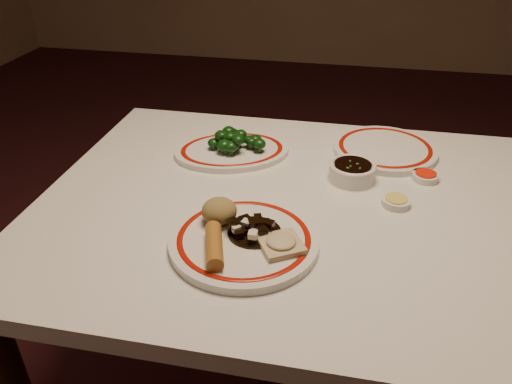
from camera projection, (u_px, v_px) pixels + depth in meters
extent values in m
cube|color=silver|center=(306.00, 210.00, 1.12)|extent=(1.20, 0.90, 0.04)
cylinder|color=black|center=(159.00, 222.00, 1.73)|extent=(0.06, 0.06, 0.71)
cylinder|color=black|center=(486.00, 261.00, 1.55)|extent=(0.06, 0.06, 0.71)
cylinder|color=silver|center=(244.00, 241.00, 0.98)|extent=(0.31, 0.31, 0.02)
torus|color=#951407|center=(244.00, 237.00, 0.97)|extent=(0.27, 0.27, 0.00)
ellipsoid|color=olive|center=(219.00, 211.00, 1.00)|extent=(0.07, 0.07, 0.05)
cylinder|color=#AB702A|center=(214.00, 246.00, 0.92)|extent=(0.07, 0.12, 0.03)
cube|color=#C3B189|center=(281.00, 245.00, 0.94)|extent=(0.10, 0.10, 0.01)
ellipsoid|color=#C3B189|center=(281.00, 241.00, 0.94)|extent=(0.06, 0.06, 0.02)
cylinder|color=black|center=(254.00, 232.00, 0.98)|extent=(0.11, 0.11, 0.00)
cube|color=black|center=(246.00, 232.00, 0.97)|extent=(0.02, 0.02, 0.01)
cube|color=black|center=(254.00, 225.00, 0.97)|extent=(0.03, 0.03, 0.02)
cube|color=black|center=(269.00, 225.00, 0.97)|extent=(0.02, 0.02, 0.02)
cube|color=black|center=(251.00, 230.00, 0.98)|extent=(0.02, 0.02, 0.01)
cube|color=black|center=(265.00, 224.00, 0.98)|extent=(0.02, 0.02, 0.02)
cube|color=black|center=(259.00, 225.00, 0.98)|extent=(0.03, 0.03, 0.02)
cube|color=black|center=(257.00, 229.00, 0.98)|extent=(0.02, 0.02, 0.02)
cube|color=black|center=(232.00, 226.00, 0.97)|extent=(0.03, 0.03, 0.02)
cube|color=black|center=(262.00, 231.00, 0.96)|extent=(0.03, 0.03, 0.02)
cube|color=black|center=(239.00, 234.00, 0.96)|extent=(0.02, 0.02, 0.02)
cube|color=black|center=(258.00, 218.00, 1.01)|extent=(0.02, 0.02, 0.02)
cube|color=black|center=(256.00, 223.00, 0.99)|extent=(0.02, 0.02, 0.01)
cube|color=black|center=(245.00, 222.00, 0.99)|extent=(0.03, 0.03, 0.02)
cube|color=black|center=(237.00, 224.00, 0.98)|extent=(0.02, 0.02, 0.02)
cube|color=black|center=(248.00, 227.00, 0.98)|extent=(0.02, 0.02, 0.01)
cube|color=beige|center=(236.00, 228.00, 0.97)|extent=(0.02, 0.02, 0.01)
cube|color=beige|center=(246.00, 223.00, 0.98)|extent=(0.02, 0.02, 0.01)
cube|color=beige|center=(253.00, 235.00, 0.94)|extent=(0.02, 0.02, 0.01)
cube|color=beige|center=(255.00, 231.00, 0.97)|extent=(0.02, 0.02, 0.01)
torus|color=#951407|center=(232.00, 149.00, 1.31)|extent=(0.33, 0.33, 0.00)
cylinder|color=#23471C|center=(224.00, 152.00, 1.28)|extent=(0.01, 0.01, 0.01)
ellipsoid|color=#0D370E|center=(224.00, 145.00, 1.27)|extent=(0.04, 0.04, 0.03)
cylinder|color=#23471C|center=(236.00, 148.00, 1.30)|extent=(0.01, 0.01, 0.01)
ellipsoid|color=#0D370E|center=(236.00, 143.00, 1.29)|extent=(0.03, 0.03, 0.02)
cylinder|color=#23471C|center=(231.00, 153.00, 1.27)|extent=(0.01, 0.01, 0.01)
ellipsoid|color=#0D370E|center=(231.00, 147.00, 1.27)|extent=(0.04, 0.04, 0.03)
cylinder|color=#23471C|center=(249.00, 145.00, 1.31)|extent=(0.01, 0.01, 0.01)
ellipsoid|color=#0D370E|center=(249.00, 140.00, 1.30)|extent=(0.03, 0.03, 0.02)
cylinder|color=#23471C|center=(238.00, 145.00, 1.31)|extent=(0.01, 0.01, 0.02)
ellipsoid|color=#0D370E|center=(238.00, 139.00, 1.30)|extent=(0.03, 0.03, 0.03)
cylinder|color=#23471C|center=(259.00, 150.00, 1.29)|extent=(0.01, 0.01, 0.01)
ellipsoid|color=#0D370E|center=(259.00, 144.00, 1.28)|extent=(0.03, 0.03, 0.03)
cylinder|color=#23471C|center=(232.00, 148.00, 1.30)|extent=(0.01, 0.01, 0.01)
ellipsoid|color=#0D370E|center=(232.00, 143.00, 1.29)|extent=(0.03, 0.03, 0.02)
cylinder|color=#23471C|center=(214.00, 148.00, 1.30)|extent=(0.01, 0.01, 0.01)
ellipsoid|color=#0D370E|center=(214.00, 143.00, 1.30)|extent=(0.03, 0.03, 0.03)
cylinder|color=#23471C|center=(241.00, 140.00, 1.34)|extent=(0.01, 0.01, 0.01)
ellipsoid|color=#0D370E|center=(241.00, 134.00, 1.33)|extent=(0.03, 0.03, 0.03)
cylinder|color=#23471C|center=(235.00, 143.00, 1.33)|extent=(0.01, 0.01, 0.01)
ellipsoid|color=#0D370E|center=(235.00, 138.00, 1.32)|extent=(0.03, 0.03, 0.03)
cylinder|color=#23471C|center=(251.00, 147.00, 1.30)|extent=(0.01, 0.01, 0.01)
ellipsoid|color=#0D370E|center=(251.00, 142.00, 1.29)|extent=(0.03, 0.03, 0.02)
cylinder|color=#23471C|center=(232.00, 147.00, 1.31)|extent=(0.01, 0.01, 0.01)
ellipsoid|color=#0D370E|center=(232.00, 143.00, 1.30)|extent=(0.03, 0.03, 0.03)
cylinder|color=#23471C|center=(227.00, 153.00, 1.28)|extent=(0.01, 0.01, 0.01)
ellipsoid|color=#0D370E|center=(227.00, 148.00, 1.27)|extent=(0.03, 0.03, 0.02)
cylinder|color=#23471C|center=(255.00, 145.00, 1.32)|extent=(0.01, 0.01, 0.01)
ellipsoid|color=#0D370E|center=(255.00, 140.00, 1.31)|extent=(0.04, 0.04, 0.03)
cylinder|color=#23471C|center=(235.00, 144.00, 1.32)|extent=(0.01, 0.01, 0.01)
ellipsoid|color=#0D370E|center=(235.00, 139.00, 1.31)|extent=(0.03, 0.03, 0.02)
cylinder|color=#23471C|center=(232.00, 147.00, 1.31)|extent=(0.01, 0.01, 0.01)
ellipsoid|color=#0D370E|center=(232.00, 142.00, 1.30)|extent=(0.04, 0.04, 0.03)
ellipsoid|color=#0D370E|center=(230.00, 137.00, 1.28)|extent=(0.03, 0.03, 0.03)
ellipsoid|color=#0D370E|center=(238.00, 140.00, 1.26)|extent=(0.03, 0.03, 0.03)
ellipsoid|color=#0D370E|center=(222.00, 136.00, 1.28)|extent=(0.03, 0.03, 0.02)
ellipsoid|color=#0D370E|center=(221.00, 136.00, 1.29)|extent=(0.03, 0.03, 0.03)
ellipsoid|color=#0D370E|center=(228.00, 137.00, 1.28)|extent=(0.03, 0.03, 0.02)
ellipsoid|color=#0D370E|center=(232.00, 133.00, 1.33)|extent=(0.03, 0.03, 0.02)
ellipsoid|color=#0D370E|center=(235.00, 136.00, 1.29)|extent=(0.03, 0.03, 0.02)
ellipsoid|color=#0D370E|center=(229.00, 131.00, 1.31)|extent=(0.03, 0.03, 0.03)
cylinder|color=silver|center=(352.00, 172.00, 1.19)|extent=(0.11, 0.11, 0.04)
cylinder|color=black|center=(353.00, 165.00, 1.18)|extent=(0.09, 0.09, 0.00)
cylinder|color=silver|center=(425.00, 177.00, 1.20)|extent=(0.06, 0.06, 0.02)
cylinder|color=red|center=(426.00, 173.00, 1.19)|extent=(0.05, 0.05, 0.00)
cylinder|color=silver|center=(396.00, 202.00, 1.10)|extent=(0.06, 0.06, 0.02)
cylinder|color=#D7CC58|center=(396.00, 198.00, 1.10)|extent=(0.05, 0.05, 0.00)
cylinder|color=silver|center=(385.00, 149.00, 1.32)|extent=(0.34, 0.34, 0.02)
torus|color=#951407|center=(385.00, 147.00, 1.32)|extent=(0.29, 0.29, 0.00)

